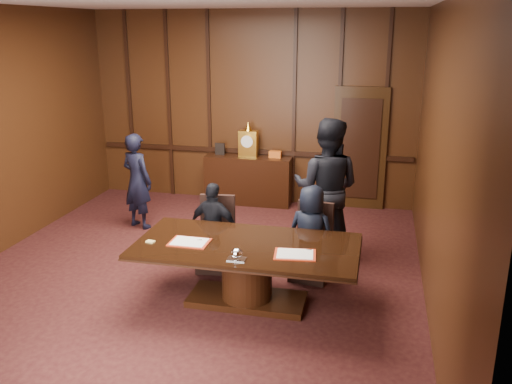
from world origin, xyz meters
TOP-DOWN VIEW (x-y plane):
  - room at (0.07, 0.14)m, footprint 7.00×7.04m
  - sideboard at (0.00, 3.26)m, footprint 1.60×0.45m
  - conference_table at (0.90, -0.50)m, footprint 2.62×1.32m
  - folder_left at (0.24, -0.62)m, footprint 0.46×0.33m
  - folder_right at (1.50, -0.69)m, footprint 0.50×0.38m
  - inkstand at (0.90, -0.95)m, footprint 0.20×0.14m
  - notepad at (-0.22, -0.70)m, footprint 0.11×0.09m
  - chair_left at (0.25, 0.38)m, footprint 0.53×0.53m
  - chair_right at (1.55, 0.38)m, footprint 0.54×0.54m
  - signatory_left at (0.25, 0.30)m, footprint 0.76×0.41m
  - signatory_right at (1.55, 0.30)m, footprint 0.70×0.54m
  - witness_left at (-1.46, 1.63)m, footprint 0.67×0.56m
  - witness_right at (1.65, 1.18)m, footprint 1.05×0.86m

SIDE VIEW (x-z plane):
  - chair_left at x=0.25m, z-range -0.20..0.79m
  - chair_right at x=1.55m, z-range -0.20..0.79m
  - sideboard at x=0.00m, z-range -0.28..1.26m
  - conference_table at x=0.90m, z-range 0.13..0.89m
  - signatory_left at x=0.25m, z-range 0.00..1.23m
  - signatory_right at x=1.55m, z-range 0.00..1.28m
  - notepad at x=-0.22m, z-range 0.76..0.77m
  - folder_left at x=0.24m, z-range 0.76..0.78m
  - folder_right at x=1.50m, z-range 0.76..0.78m
  - witness_left at x=-1.46m, z-range 0.00..1.57m
  - inkstand at x=0.90m, z-range 0.76..0.87m
  - witness_right at x=1.65m, z-range 0.00..2.00m
  - room at x=0.07m, z-range -0.03..3.47m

